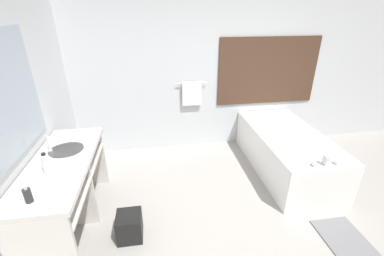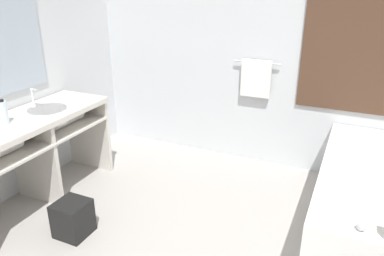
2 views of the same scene
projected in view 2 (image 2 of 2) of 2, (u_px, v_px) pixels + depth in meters
The scene contains 6 objects.
wall_back_with_blinds at pixel (293, 45), 3.77m from camera, with size 7.40×0.13×2.70m.
vanity_counter at pixel (34, 138), 3.38m from camera, with size 0.59×1.55×0.85m.
sink_faucet at pixel (33, 98), 3.50m from camera, with size 0.09×0.04×0.18m.
bathtub at pixel (378, 202), 2.97m from camera, with size 0.91×1.88×0.71m.
water_bottle_1 at pixel (3, 112), 3.09m from camera, with size 0.07×0.07×0.21m.
waste_bin at pixel (73, 218), 3.06m from camera, with size 0.26×0.26×0.30m.
Camera 2 is at (0.69, -1.66, 1.99)m, focal length 35.00 mm.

